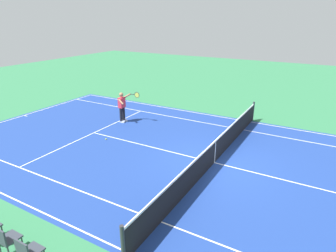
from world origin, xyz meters
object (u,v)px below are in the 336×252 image
Objects in this scene: tennis_net at (215,151)px; spectator_chair_1 at (6,238)px; spectator_chair_0 at (28,251)px; tennis_ball at (106,139)px; tennis_player_near at (122,106)px.

tennis_net is 13.30× the size of spectator_chair_1.
spectator_chair_0 is at bearing 180.00° from spectator_chair_1.
spectator_chair_0 is at bearing 75.99° from tennis_net.
tennis_ball is 7.19m from spectator_chair_1.
tennis_net is at bearing 161.56° from tennis_player_near.
tennis_ball is 0.08× the size of spectator_chair_0.
tennis_ball is at bearing -61.90° from spectator_chair_0.
tennis_ball is at bearing 3.94° from tennis_net.
tennis_net is at bearing -110.12° from spectator_chair_1.
tennis_net is 6.49m from tennis_player_near.
spectator_chair_0 is (-4.39, 9.05, -0.41)m from tennis_player_near.
tennis_player_near is at bearing -70.56° from tennis_ball.
spectator_chair_1 is (0.82, 0.00, 0.00)m from spectator_chair_0.
tennis_net reaches higher than spectator_chair_1.
spectator_chair_0 is (-3.54, 6.63, 0.49)m from tennis_ball.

